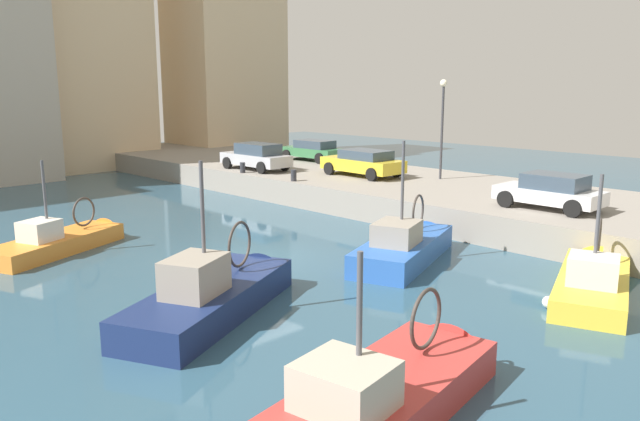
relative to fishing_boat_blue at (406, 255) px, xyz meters
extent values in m
plane|color=#2D5166|center=(-3.69, 3.70, -0.12)|extent=(80.00, 80.00, 0.00)
cube|color=gray|center=(7.81, 3.70, 0.48)|extent=(9.00, 56.00, 1.20)
cube|color=#2D60B7|center=(-0.32, -0.11, -0.12)|extent=(5.81, 3.62, 1.54)
cone|color=#2D60B7|center=(2.60, 0.92, -0.12)|extent=(1.42, 1.91, 1.70)
cube|color=#9E7A51|center=(-0.32, -0.11, 0.58)|extent=(5.55, 3.40, 0.08)
cube|color=gray|center=(-1.01, -0.36, 1.00)|extent=(1.90, 1.73, 0.76)
cylinder|color=#4C4C51|center=(-0.57, -0.20, 2.26)|extent=(0.10, 0.10, 3.37)
torus|color=#3F3833|center=(1.13, 0.40, 1.30)|extent=(1.18, 0.49, 1.23)
sphere|color=white|center=(-2.22, 0.32, 0.11)|extent=(0.32, 0.32, 0.32)
cube|color=#BC3833|center=(-8.56, -6.09, -0.12)|extent=(5.89, 2.83, 1.44)
cone|color=#BC3833|center=(-5.42, -5.60, -0.12)|extent=(1.16, 1.91, 1.79)
cube|color=#B2A893|center=(-8.56, -6.09, 0.53)|extent=(5.64, 2.63, 0.08)
cube|color=#B7AD99|center=(-9.75, -6.27, 0.97)|extent=(1.53, 1.62, 0.81)
cylinder|color=#4C4C51|center=(-9.35, -6.21, 1.83)|extent=(0.10, 0.10, 2.61)
torus|color=#3F3833|center=(-7.00, -5.85, 1.26)|extent=(1.24, 0.27, 1.24)
cube|color=navy|center=(-7.82, 0.27, -0.12)|extent=(6.30, 4.38, 1.58)
cone|color=navy|center=(-4.78, 1.70, -0.12)|extent=(1.58, 2.01, 1.80)
cube|color=#9E7A51|center=(-7.82, 0.27, 0.59)|extent=(6.01, 4.13, 0.08)
cube|color=gray|center=(-8.44, -0.03, 1.12)|extent=(1.92, 1.73, 0.98)
cylinder|color=#4C4C51|center=(-8.02, 0.17, 2.25)|extent=(0.10, 0.10, 3.32)
torus|color=#3F3833|center=(-6.29, 0.99, 1.36)|extent=(1.22, 0.63, 1.31)
sphere|color=white|center=(-9.92, 0.49, 0.12)|extent=(0.32, 0.32, 0.32)
cube|color=orange|center=(-8.14, 9.19, -0.12)|extent=(5.40, 3.48, 1.17)
cone|color=orange|center=(-5.43, 10.29, -0.12)|extent=(1.40, 1.72, 1.49)
cube|color=#9E7A51|center=(-8.14, 9.19, 0.41)|extent=(5.16, 3.28, 0.08)
cube|color=beige|center=(-8.73, 8.95, 0.81)|extent=(1.45, 1.38, 0.71)
cylinder|color=#4C4C51|center=(-8.41, 9.08, 1.80)|extent=(0.10, 0.10, 2.77)
torus|color=#3F3833|center=(-6.81, 9.73, 1.07)|extent=(1.05, 0.49, 1.10)
sphere|color=white|center=(-9.92, 9.44, 0.06)|extent=(0.32, 0.32, 0.32)
cube|color=gold|center=(0.73, -6.00, -0.12)|extent=(5.85, 3.52, 1.20)
cone|color=gold|center=(3.69, -4.97, -0.12)|extent=(1.38, 1.82, 1.62)
cube|color=#B2A893|center=(0.73, -6.00, 0.42)|extent=(5.59, 3.31, 0.08)
cube|color=beige|center=(-0.09, -6.28, 0.85)|extent=(1.55, 1.58, 0.78)
cylinder|color=#4C4C51|center=(0.25, -6.16, 1.91)|extent=(0.10, 0.10, 2.97)
torus|color=#3F3833|center=(2.21, -5.48, 1.17)|extent=(1.23, 0.49, 1.28)
sphere|color=white|center=(-1.17, -5.61, 0.06)|extent=(0.32, 0.32, 0.32)
cube|color=#B7B7BC|center=(4.93, 14.18, 1.65)|extent=(1.71, 4.30, 0.59)
cube|color=#384756|center=(4.93, 13.97, 2.24)|extent=(1.48, 2.42, 0.59)
cylinder|color=black|center=(4.09, 15.62, 1.40)|extent=(0.23, 0.64, 0.64)
cylinder|color=black|center=(5.71, 15.65, 1.40)|extent=(0.23, 0.64, 0.64)
cylinder|color=black|center=(4.14, 12.71, 1.40)|extent=(0.23, 0.64, 0.64)
cylinder|color=black|center=(5.77, 12.75, 1.40)|extent=(0.23, 0.64, 0.64)
cube|color=#387547|center=(9.91, 14.89, 1.61)|extent=(1.79, 4.12, 0.52)
cube|color=#384756|center=(9.92, 14.69, 2.11)|extent=(1.52, 2.33, 0.47)
cylinder|color=black|center=(9.04, 16.23, 1.40)|extent=(0.25, 0.65, 0.64)
cylinder|color=black|center=(10.66, 16.30, 1.40)|extent=(0.25, 0.65, 0.64)
cylinder|color=black|center=(9.16, 13.48, 1.40)|extent=(0.25, 0.65, 0.64)
cylinder|color=black|center=(10.78, 13.55, 1.40)|extent=(0.25, 0.65, 0.64)
cube|color=silver|center=(5.89, -2.11, 1.61)|extent=(1.70, 3.84, 0.52)
cube|color=#384756|center=(5.89, -2.30, 2.15)|extent=(1.49, 2.15, 0.56)
cylinder|color=black|center=(5.04, -0.81, 1.40)|extent=(0.22, 0.64, 0.64)
cylinder|color=black|center=(6.74, -0.80, 1.40)|extent=(0.22, 0.64, 0.64)
cylinder|color=black|center=(5.05, -3.42, 1.40)|extent=(0.22, 0.64, 0.64)
cylinder|color=black|center=(6.74, -3.42, 1.40)|extent=(0.22, 0.64, 0.64)
cube|color=gold|center=(7.31, 8.51, 1.66)|extent=(1.95, 4.40, 0.61)
cube|color=#384756|center=(7.31, 8.29, 2.19)|extent=(1.68, 2.48, 0.46)
cylinder|color=black|center=(6.43, 10.01, 1.40)|extent=(0.24, 0.65, 0.64)
cylinder|color=black|center=(8.27, 9.96, 1.40)|extent=(0.24, 0.65, 0.64)
cylinder|color=black|center=(6.35, 7.05, 1.40)|extent=(0.24, 0.65, 0.64)
cylinder|color=black|center=(8.19, 7.00, 1.40)|extent=(0.24, 0.65, 0.64)
cylinder|color=#2D2D33|center=(3.66, 9.70, 1.36)|extent=(0.28, 0.28, 0.55)
cylinder|color=#2D2D33|center=(3.66, 13.70, 1.36)|extent=(0.28, 0.28, 0.55)
cylinder|color=#38383D|center=(9.31, 5.14, 3.33)|extent=(0.12, 0.12, 4.50)
sphere|color=#F2EACC|center=(9.31, 5.14, 5.73)|extent=(0.36, 0.36, 0.36)
cube|color=beige|center=(13.68, 28.65, 7.02)|extent=(7.87, 6.01, 14.27)
cube|color=beige|center=(3.17, 31.06, 9.66)|extent=(7.32, 7.65, 19.55)
camera|label=1|loc=(-16.59, -12.63, 5.77)|focal=35.34mm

